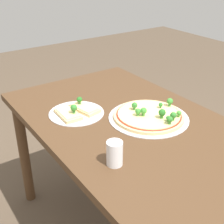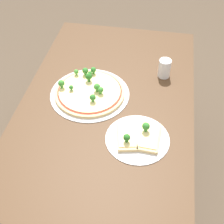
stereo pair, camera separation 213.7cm
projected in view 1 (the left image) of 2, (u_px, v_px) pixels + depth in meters
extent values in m
cube|color=#4C331E|center=(130.00, 125.00, 1.45)|extent=(1.31, 0.80, 0.04)
cylinder|color=#4C331E|center=(24.00, 153.00, 1.88)|extent=(0.06, 0.06, 0.70)
cylinder|color=#4C331E|center=(116.00, 122.00, 2.23)|extent=(0.06, 0.06, 0.70)
cylinder|color=silver|center=(149.00, 118.00, 1.47)|extent=(0.38, 0.38, 0.00)
cylinder|color=#E5C17F|center=(149.00, 116.00, 1.47)|extent=(0.33, 0.33, 0.01)
cylinder|color=#A82D1E|center=(149.00, 115.00, 1.46)|extent=(0.31, 0.31, 0.00)
cylinder|color=#F4DB8E|center=(149.00, 114.00, 1.46)|extent=(0.29, 0.29, 0.00)
sphere|color=#3D8933|center=(138.00, 111.00, 1.43)|extent=(0.03, 0.03, 0.03)
cylinder|color=#488E3A|center=(138.00, 115.00, 1.44)|extent=(0.01, 0.01, 0.01)
sphere|color=#337A2D|center=(161.00, 105.00, 1.50)|extent=(0.02, 0.02, 0.02)
cylinder|color=#3F8136|center=(161.00, 107.00, 1.51)|extent=(0.01, 0.01, 0.01)
sphere|color=#286B23|center=(162.00, 113.00, 1.41)|extent=(0.03, 0.03, 0.03)
cylinder|color=#37742D|center=(162.00, 117.00, 1.42)|extent=(0.01, 0.01, 0.01)
sphere|color=#337A2D|center=(170.00, 119.00, 1.36)|extent=(0.03, 0.03, 0.03)
cylinder|color=#3F8136|center=(170.00, 123.00, 1.37)|extent=(0.01, 0.01, 0.01)
sphere|color=#337A2D|center=(135.00, 105.00, 1.48)|extent=(0.03, 0.03, 0.03)
cylinder|color=#3F8136|center=(134.00, 109.00, 1.49)|extent=(0.01, 0.01, 0.01)
sphere|color=#3D8933|center=(144.00, 111.00, 1.43)|extent=(0.03, 0.03, 0.03)
cylinder|color=#488E3A|center=(143.00, 115.00, 1.44)|extent=(0.01, 0.01, 0.01)
sphere|color=#3D8933|center=(170.00, 101.00, 1.52)|extent=(0.03, 0.03, 0.03)
cylinder|color=#488E3A|center=(169.00, 105.00, 1.53)|extent=(0.01, 0.01, 0.01)
sphere|color=#337A2D|center=(173.00, 115.00, 1.39)|extent=(0.03, 0.03, 0.03)
cylinder|color=#3F8136|center=(173.00, 119.00, 1.40)|extent=(0.01, 0.01, 0.01)
sphere|color=#337A2D|center=(168.00, 118.00, 1.39)|extent=(0.02, 0.02, 0.02)
cylinder|color=#3F8136|center=(168.00, 120.00, 1.39)|extent=(0.01, 0.01, 0.01)
sphere|color=#479338|center=(179.00, 113.00, 1.42)|extent=(0.02, 0.02, 0.02)
cylinder|color=#51973E|center=(179.00, 116.00, 1.43)|extent=(0.01, 0.01, 0.01)
cylinder|color=silver|center=(76.00, 113.00, 1.51)|extent=(0.27, 0.27, 0.00)
cube|color=#E5C17F|center=(68.00, 114.00, 1.48)|extent=(0.16, 0.09, 0.02)
cube|color=#F4DB8E|center=(68.00, 113.00, 1.47)|extent=(0.13, 0.08, 0.00)
sphere|color=#337A2D|center=(74.00, 108.00, 1.45)|extent=(0.03, 0.03, 0.03)
cylinder|color=#3F8136|center=(74.00, 112.00, 1.46)|extent=(0.01, 0.01, 0.01)
cube|color=#E5C17F|center=(85.00, 109.00, 1.53)|extent=(0.17, 0.11, 0.02)
cube|color=#F4DB8E|center=(84.00, 107.00, 1.53)|extent=(0.14, 0.09, 0.00)
sphere|color=#286B23|center=(79.00, 100.00, 1.54)|extent=(0.03, 0.03, 0.03)
cylinder|color=#37742D|center=(80.00, 103.00, 1.55)|extent=(0.01, 0.01, 0.01)
cylinder|color=white|center=(115.00, 153.00, 1.13)|extent=(0.06, 0.06, 0.10)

